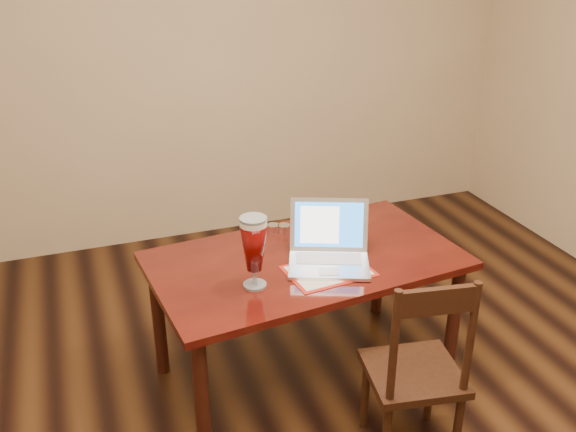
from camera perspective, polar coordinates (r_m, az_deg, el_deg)
name	(u,v)px	position (r m, az deg, el deg)	size (l,w,h in m)	color
room_shell	(378,44)	(1.97, 7.97, 14.87)	(4.51, 5.01, 2.71)	tan
dining_table	(304,270)	(3.00, 1.44, -4.84)	(1.50, 0.94, 0.99)	#4F120A
dining_chair	(417,372)	(2.74, 11.37, -13.44)	(0.43, 0.42, 0.89)	#32180D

